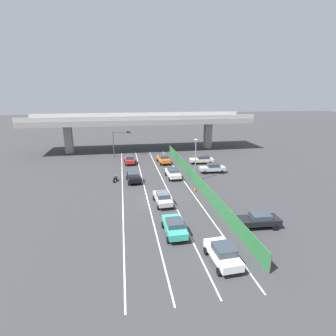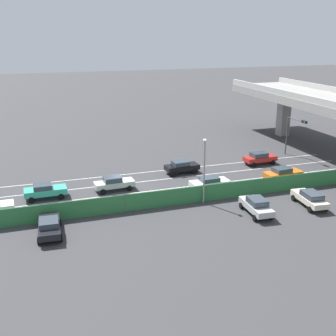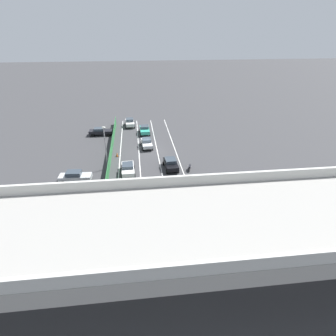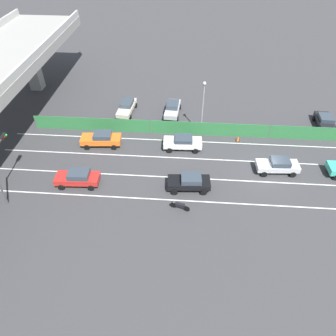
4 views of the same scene
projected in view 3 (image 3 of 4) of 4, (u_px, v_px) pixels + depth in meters
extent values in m
plane|color=#38383A|center=(148.00, 150.00, 51.43)|extent=(300.00, 300.00, 0.00)
cube|color=silver|center=(180.00, 162.00, 46.76)|extent=(0.14, 47.69, 0.01)
cube|color=silver|center=(160.00, 163.00, 46.41)|extent=(0.14, 47.69, 0.01)
cube|color=silver|center=(140.00, 164.00, 46.06)|extent=(0.14, 47.69, 0.01)
cube|color=silver|center=(119.00, 165.00, 45.71)|extent=(0.14, 47.69, 0.01)
cube|color=gray|center=(169.00, 228.00, 20.03)|extent=(53.16, 10.16, 1.24)
cube|color=#B2B2AD|center=(162.00, 182.00, 23.89)|extent=(53.16, 0.30, 0.90)
cube|color=#B2B2AD|center=(180.00, 270.00, 15.22)|extent=(53.16, 0.30, 0.90)
cube|color=#2D753D|center=(110.00, 161.00, 45.16)|extent=(0.06, 43.69, 1.81)
cylinder|color=#4C514C|center=(116.00, 120.00, 64.56)|extent=(0.10, 0.10, 1.81)
cylinder|color=#4C514C|center=(112.00, 144.00, 51.62)|extent=(0.10, 0.10, 1.81)
cylinder|color=#4C514C|center=(106.00, 183.00, 38.69)|extent=(0.10, 0.10, 1.81)
cylinder|color=#4C514C|center=(94.00, 262.00, 25.76)|extent=(0.10, 0.10, 1.81)
cube|color=silver|center=(128.00, 169.00, 42.75)|extent=(1.99, 4.48, 0.63)
cube|color=#333D47|center=(128.00, 165.00, 42.58)|extent=(1.68, 2.09, 0.47)
cylinder|color=black|center=(135.00, 176.00, 41.76)|extent=(0.24, 0.65, 0.64)
cylinder|color=black|center=(122.00, 177.00, 41.51)|extent=(0.24, 0.65, 0.64)
cylinder|color=black|center=(134.00, 167.00, 44.41)|extent=(0.24, 0.65, 0.64)
cylinder|color=black|center=(122.00, 168.00, 44.16)|extent=(0.24, 0.65, 0.64)
cube|color=black|center=(171.00, 164.00, 44.23)|extent=(2.08, 4.36, 0.62)
cube|color=#333D47|center=(170.00, 160.00, 44.17)|extent=(1.72, 2.10, 0.52)
cylinder|color=black|center=(178.00, 171.00, 43.32)|extent=(0.26, 0.65, 0.64)
cylinder|color=black|center=(167.00, 172.00, 43.03)|extent=(0.26, 0.65, 0.64)
cylinder|color=black|center=(174.00, 163.00, 45.86)|extent=(0.26, 0.65, 0.64)
cylinder|color=black|center=(163.00, 163.00, 45.57)|extent=(0.26, 0.65, 0.64)
cube|color=teal|center=(145.00, 130.00, 58.81)|extent=(1.89, 4.44, 0.66)
cube|color=#333D47|center=(144.00, 127.00, 58.79)|extent=(1.64, 1.90, 0.49)
cylinder|color=black|center=(150.00, 134.00, 57.80)|extent=(0.23, 0.64, 0.64)
cylinder|color=black|center=(141.00, 135.00, 57.59)|extent=(0.23, 0.64, 0.64)
cylinder|color=black|center=(149.00, 130.00, 60.47)|extent=(0.23, 0.64, 0.64)
cylinder|color=black|center=(140.00, 130.00, 60.25)|extent=(0.23, 0.64, 0.64)
cube|color=orange|center=(128.00, 204.00, 34.21)|extent=(2.12, 4.77, 0.68)
cube|color=#333D47|center=(128.00, 199.00, 34.16)|extent=(1.71, 2.13, 0.53)
cylinder|color=black|center=(137.00, 214.00, 33.20)|extent=(0.27, 0.65, 0.64)
cylinder|color=black|center=(121.00, 216.00, 32.90)|extent=(0.27, 0.65, 0.64)
cylinder|color=black|center=(134.00, 200.00, 35.98)|extent=(0.27, 0.65, 0.64)
cylinder|color=black|center=(120.00, 201.00, 35.67)|extent=(0.27, 0.65, 0.64)
cube|color=#B7BABC|center=(147.00, 143.00, 52.19)|extent=(1.98, 4.54, 0.59)
cube|color=#333D47|center=(146.00, 140.00, 52.10)|extent=(1.63, 2.01, 0.56)
cylinder|color=black|center=(152.00, 148.00, 51.20)|extent=(0.26, 0.65, 0.64)
cylinder|color=black|center=(143.00, 149.00, 50.93)|extent=(0.26, 0.65, 0.64)
cylinder|color=black|center=(150.00, 142.00, 53.86)|extent=(0.26, 0.65, 0.64)
cylinder|color=black|center=(141.00, 143.00, 53.59)|extent=(0.26, 0.65, 0.64)
cube|color=red|center=(184.00, 205.00, 34.21)|extent=(1.95, 4.49, 0.61)
cube|color=#333D47|center=(184.00, 199.00, 34.14)|extent=(1.63, 2.16, 0.56)
cylinder|color=black|center=(194.00, 214.00, 33.22)|extent=(0.25, 0.65, 0.64)
cylinder|color=black|center=(180.00, 216.00, 32.97)|extent=(0.25, 0.65, 0.64)
cylinder|color=black|center=(189.00, 200.00, 35.87)|extent=(0.25, 0.65, 0.64)
cylinder|color=black|center=(175.00, 202.00, 35.62)|extent=(0.25, 0.65, 0.64)
cube|color=white|center=(130.00, 123.00, 63.13)|extent=(2.05, 4.29, 0.67)
cube|color=#333D47|center=(130.00, 120.00, 63.04)|extent=(1.70, 1.92, 0.59)
cylinder|color=black|center=(134.00, 127.00, 62.23)|extent=(0.25, 0.65, 0.64)
cylinder|color=black|center=(126.00, 127.00, 61.96)|extent=(0.25, 0.65, 0.64)
cylinder|color=black|center=(134.00, 123.00, 64.75)|extent=(0.25, 0.65, 0.64)
cylinder|color=black|center=(126.00, 123.00, 64.47)|extent=(0.25, 0.65, 0.64)
cylinder|color=black|center=(189.00, 170.00, 43.50)|extent=(0.26, 0.60, 0.60)
cylinder|color=black|center=(190.00, 166.00, 44.69)|extent=(0.26, 0.60, 0.60)
cube|color=black|center=(190.00, 167.00, 43.97)|extent=(0.52, 0.96, 0.36)
cylinder|color=#B2B2B2|center=(189.00, 166.00, 43.31)|extent=(0.58, 0.20, 0.03)
cube|color=black|center=(101.00, 132.00, 58.01)|extent=(4.79, 2.09, 0.58)
cube|color=#333D47|center=(99.00, 129.00, 57.75)|extent=(2.05, 1.72, 0.49)
cylinder|color=black|center=(110.00, 132.00, 59.13)|extent=(0.65, 0.25, 0.64)
cylinder|color=black|center=(108.00, 135.00, 57.48)|extent=(0.65, 0.25, 0.64)
cylinder|color=black|center=(94.00, 132.00, 58.94)|extent=(0.65, 0.25, 0.64)
cylinder|color=black|center=(93.00, 135.00, 57.29)|extent=(0.65, 0.25, 0.64)
cube|color=#B2B5B7|center=(75.00, 177.00, 40.49)|extent=(4.64, 2.02, 0.60)
cube|color=#333D47|center=(74.00, 173.00, 40.22)|extent=(2.13, 1.65, 0.59)
cylinder|color=black|center=(88.00, 177.00, 41.54)|extent=(0.65, 0.26, 0.64)
cylinder|color=black|center=(85.00, 183.00, 40.00)|extent=(0.65, 0.26, 0.64)
cylinder|color=black|center=(67.00, 177.00, 41.40)|extent=(0.65, 0.26, 0.64)
cylinder|color=black|center=(63.00, 183.00, 39.85)|extent=(0.65, 0.26, 0.64)
cube|color=beige|center=(67.00, 201.00, 34.98)|extent=(4.80, 2.12, 0.57)
cube|color=#333D47|center=(64.00, 197.00, 34.72)|extent=(2.41, 1.71, 0.56)
cylinder|color=black|center=(82.00, 200.00, 36.00)|extent=(0.66, 0.27, 0.64)
cylinder|color=black|center=(79.00, 208.00, 34.46)|extent=(0.66, 0.27, 0.64)
cylinder|color=black|center=(57.00, 200.00, 35.91)|extent=(0.66, 0.27, 0.64)
cylinder|color=black|center=(53.00, 208.00, 34.37)|extent=(0.66, 0.27, 0.64)
cylinder|color=#47474C|center=(227.00, 219.00, 28.23)|extent=(0.18, 0.18, 5.75)
cylinder|color=#47474C|center=(210.00, 199.00, 26.77)|extent=(3.81, 0.36, 0.12)
cube|color=black|center=(195.00, 201.00, 26.52)|extent=(0.98, 0.34, 0.32)
sphere|color=#390706|center=(197.00, 199.00, 26.71)|extent=(0.20, 0.20, 0.20)
sphere|color=#3B2806|center=(194.00, 200.00, 26.66)|extent=(0.20, 0.20, 0.20)
sphere|color=green|center=(191.00, 200.00, 26.61)|extent=(0.20, 0.20, 0.20)
cylinder|color=gray|center=(106.00, 149.00, 43.18)|extent=(0.16, 0.16, 6.57)
ellipsoid|color=silver|center=(103.00, 128.00, 41.63)|extent=(0.60, 0.36, 0.28)
cone|color=orange|center=(117.00, 155.00, 48.60)|extent=(0.36, 0.36, 0.72)
cube|color=black|center=(117.00, 156.00, 48.76)|extent=(0.47, 0.47, 0.03)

